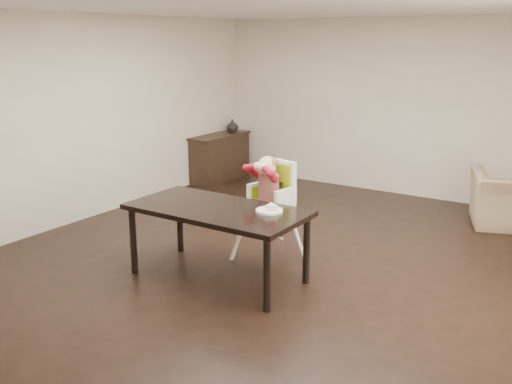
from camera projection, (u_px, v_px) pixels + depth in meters
ground at (277, 261)px, 6.29m from camera, size 7.00×7.00×0.00m
room_walls at (279, 92)px, 5.80m from camera, size 6.02×7.02×2.71m
dining_table at (217, 215)px, 5.70m from camera, size 1.80×0.90×0.75m
high_chair at (270, 187)px, 6.13m from camera, size 0.58×0.58×1.17m
plate at (270, 209)px, 5.52m from camera, size 0.30×0.30×0.08m
sideboard at (220, 157)px, 9.83m from camera, size 0.44×1.26×0.79m
vase at (232, 126)px, 10.00m from camera, size 0.25×0.26×0.21m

